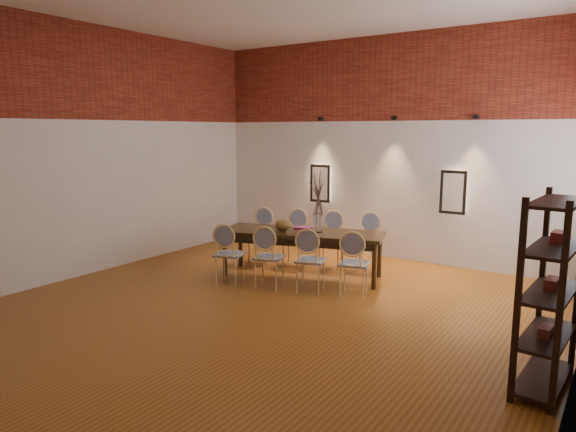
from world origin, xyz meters
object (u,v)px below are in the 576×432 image
Objects in this scene: chair_near_d at (354,263)px; vase at (318,223)px; chair_far_b at (295,238)px; bowl at (283,225)px; shelving_rack at (550,293)px; book at (303,228)px; chair_far_c at (331,241)px; dining_table at (302,254)px; chair_near_c at (311,260)px; chair_far_a at (260,236)px; chair_far_d at (368,243)px; chair_near_a at (230,254)px; chair_near_b at (269,257)px.

chair_near_d is 1.07m from vase.
chair_far_b reaches higher than bowl.
chair_near_d is 1.47m from bowl.
book is at bearing 156.52° from shelving_rack.
dining_table is at bearing 65.19° from chair_far_c.
bowl is (-0.79, 0.42, 0.37)m from chair_near_c.
chair_near_d is 3.62× the size of book.
chair_near_c is 0.97m from bowl.
chair_far_a is 0.64m from chair_far_b.
shelving_rack reaches higher than dining_table.
book is at bearing 26.84° from chair_far_d.
shelving_rack is (4.06, -1.64, 0.06)m from bowl.
book is (0.62, 1.11, 0.30)m from chair_near_a.
chair_near_c is (0.51, -0.56, 0.09)m from dining_table.
chair_near_c is 1.00× the size of chair_near_d.
chair_far_c is 3.92× the size of bowl.
chair_far_c is at bearing 114.81° from chair_near_d.
chair_near_c and chair_far_d have the same top height.
chair_far_a is at bearing -0.00° from chair_far_c.
chair_near_d reaches higher than bowl.
chair_near_b is at bearing -0.00° from chair_near_a.
shelving_rack is at bearing -27.77° from vase.
shelving_rack is at bearing -27.81° from chair_near_a.
bowl is at bearing -121.75° from book.
vase reaches higher than chair_near_d.
book is at bearing 151.21° from chair_far_a.
chair_near_a is at bearing -118.05° from bowl.
chair_far_c is 1.00× the size of chair_far_d.
bowl is 0.92× the size of book.
vase reaches higher than chair_far_d.
chair_near_c is at bearing -50.50° from book.
chair_near_b is at bearing -90.46° from book.
chair_near_c reaches higher than dining_table.
chair_far_b is 3.13× the size of vase.
chair_near_a and chair_near_d have the same top height.
chair_near_c and chair_near_d have the same top height.
chair_near_d is at bearing 0.00° from chair_near_a.
chair_near_d is (0.61, 0.19, 0.00)m from chair_near_c.
dining_table is 2.72× the size of chair_far_b.
chair_far_d is 3.92× the size of bowl.
chair_far_b is 3.62× the size of book.
chair_near_b and chair_far_c have the same top height.
shelving_rack is (4.48, -0.84, 0.43)m from chair_near_a.
chair_far_c is (-0.41, 1.32, 0.00)m from chair_near_c.
chair_far_a is 3.13× the size of vase.
chair_near_a is at bearing 90.00° from chair_far_a.
bowl is at bearing 49.61° from chair_far_c.
chair_near_a is 0.52× the size of shelving_rack.
dining_table is 0.59m from vase.
vase reaches higher than chair_near_b.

